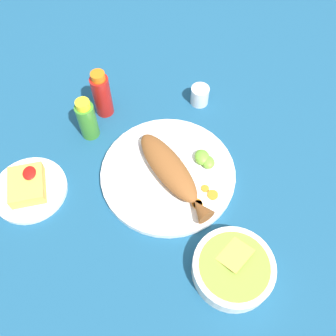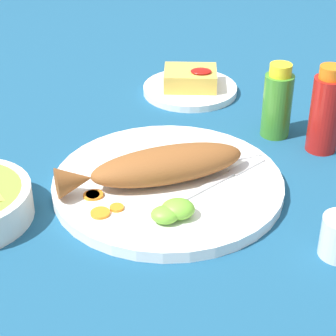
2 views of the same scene
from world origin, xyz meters
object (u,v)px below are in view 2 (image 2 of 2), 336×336
Objects in this scene: hot_sauce_bottle_green at (277,103)px; side_plate_fries at (190,89)px; fork_far at (228,176)px; fork_near at (215,161)px; hot_sauce_bottle_red at (326,112)px; fried_fish at (158,166)px; main_plate at (168,184)px.

side_plate_fries is (-0.15, 0.18, -0.06)m from hot_sauce_bottle_green.
hot_sauce_bottle_green is at bearing 17.64° from fork_far.
fork_near and fork_far have the same top height.
fork_far is (0.02, -0.04, 0.00)m from fork_near.
fork_near is 0.05m from fork_far.
hot_sauce_bottle_green is at bearing 145.18° from hot_sauce_bottle_red.
fried_fish is 1.64× the size of fork_near.
hot_sauce_bottle_green is at bearing 23.31° from fried_fish.
main_plate is 1.22× the size of fried_fish.
fried_fish is at bearing -152.89° from hot_sauce_bottle_red.
hot_sauce_bottle_green reaches higher than main_plate.
fried_fish is at bearing -159.58° from main_plate.
fork_far is (0.09, 0.01, 0.01)m from main_plate.
side_plate_fries is at bearing 84.93° from main_plate.
hot_sauce_bottle_red reaches higher than fork_far.
hot_sauce_bottle_red is 0.33m from side_plate_fries.
hot_sauce_bottle_green reaches higher than side_plate_fries.
side_plate_fries is (-0.06, 0.35, -0.01)m from fork_far.
fork_far is at bearing -143.35° from hot_sauce_bottle_red.
main_plate is at bearing 142.23° from fork_far.
fried_fish is 1.92× the size of hot_sauce_bottle_red.
fork_far is 0.21m from hot_sauce_bottle_red.
side_plate_fries is at bearing 55.37° from fork_far.
main_plate reaches higher than side_plate_fries.
main_plate is 1.86× the size of side_plate_fries.
fork_far is 0.20m from hot_sauce_bottle_green.
fried_fish reaches higher than side_plate_fries.
hot_sauce_bottle_red reaches higher than fried_fish.
fried_fish reaches higher than fork_far.
fried_fish is at bearing -165.67° from fork_near.
fork_near is 0.21m from hot_sauce_bottle_red.
main_plate is at bearing -0.00° from fried_fish.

